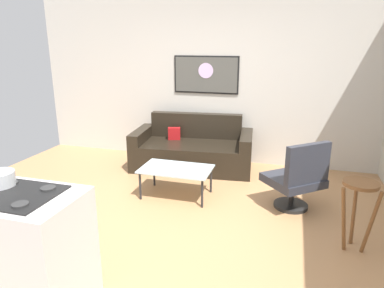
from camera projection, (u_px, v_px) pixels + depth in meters
The scene contains 7 objects.
ground at pixel (168, 227), 3.90m from camera, with size 6.40×6.40×0.04m, color #B08053.
back_wall at pixel (217, 79), 5.73m from camera, with size 6.40×0.05×2.80m, color beige.
couch at pixel (193, 151), 5.64m from camera, with size 1.97×1.08×0.84m.
coffee_table at pixel (176, 170), 4.54m from camera, with size 0.92×0.57×0.39m.
armchair at pixel (297, 178), 4.14m from camera, with size 0.82×0.82×0.88m.
bar_stool at pixel (359, 198), 3.30m from camera, with size 0.38×0.37×0.71m.
wall_painting at pixel (206, 75), 5.72m from camera, with size 1.10×0.03×0.61m.
Camera 1 is at (1.23, -3.26, 1.97)m, focal length 32.37 mm.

